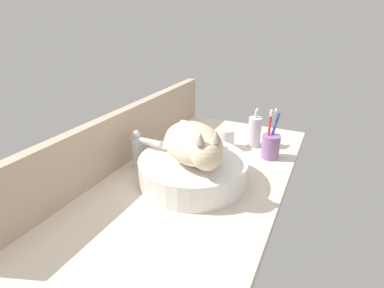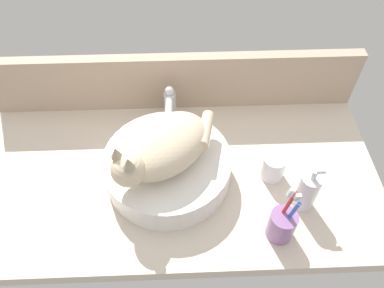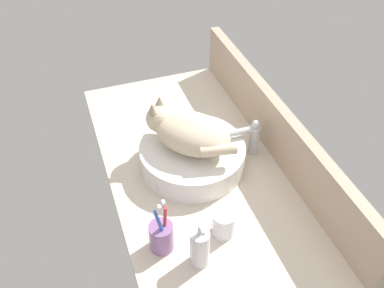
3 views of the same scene
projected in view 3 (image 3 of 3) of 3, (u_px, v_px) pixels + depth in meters
ground_plane at (199, 173)px, 142.73cm from camera, size 113.74×58.28×4.00cm
backsplash_panel at (276, 129)px, 141.72cm from camera, size 113.74×3.60×19.15cm
sink_basin at (192, 156)px, 139.99cm from camera, size 34.43×34.43×8.17cm
cat at (189, 132)px, 133.84cm from camera, size 29.84×29.53×14.00cm
faucet at (251, 136)px, 142.35cm from camera, size 3.60×11.83×13.60cm
soap_dispenser at (200, 248)px, 111.05cm from camera, size 5.20×5.20×15.33cm
toothbrush_cup at (162, 236)px, 115.36cm from camera, size 6.63×6.63×18.68cm
water_glass at (224, 225)px, 119.91cm from camera, size 6.42×6.42×7.83cm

